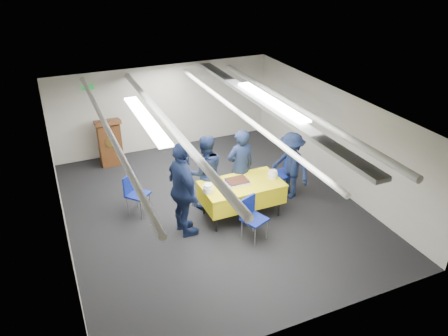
# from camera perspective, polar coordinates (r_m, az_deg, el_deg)

# --- Properties ---
(ground) EXTENTS (7.00, 7.00, 0.00)m
(ground) POSITION_cam_1_polar(r_m,az_deg,el_deg) (9.54, -1.43, -5.26)
(ground) COLOR black
(ground) RESTS_ON ground
(room_shell) EXTENTS (6.00, 7.00, 2.30)m
(room_shell) POSITION_cam_1_polar(r_m,az_deg,el_deg) (9.06, -1.99, 5.82)
(room_shell) COLOR beige
(room_shell) RESTS_ON ground
(serving_table) EXTENTS (1.66, 0.92, 0.77)m
(serving_table) POSITION_cam_1_polar(r_m,az_deg,el_deg) (9.03, 2.31, -3.16)
(serving_table) COLOR black
(serving_table) RESTS_ON ground
(sheet_cake) EXTENTS (0.46, 0.36, 0.08)m
(sheet_cake) POSITION_cam_1_polar(r_m,az_deg,el_deg) (8.90, 1.71, -1.78)
(sheet_cake) COLOR white
(sheet_cake) RESTS_ON serving_table
(plate_stack_left) EXTENTS (0.21, 0.21, 0.17)m
(plate_stack_left) POSITION_cam_1_polar(r_m,az_deg,el_deg) (8.58, -2.09, -2.70)
(plate_stack_left) COLOR white
(plate_stack_left) RESTS_ON serving_table
(plate_stack_right) EXTENTS (0.20, 0.20, 0.17)m
(plate_stack_right) POSITION_cam_1_polar(r_m,az_deg,el_deg) (9.13, 6.37, -0.85)
(plate_stack_right) COLOR white
(plate_stack_right) RESTS_ON serving_table
(podium) EXTENTS (0.62, 0.53, 1.25)m
(podium) POSITION_cam_1_polar(r_m,az_deg,el_deg) (11.51, -14.70, 3.36)
(podium) COLOR brown
(podium) RESTS_ON ground
(chair_near) EXTENTS (0.55, 0.55, 0.87)m
(chair_near) POSITION_cam_1_polar(r_m,az_deg,el_deg) (8.40, 3.59, -6.02)
(chair_near) COLOR gray
(chair_near) RESTS_ON ground
(chair_right) EXTENTS (0.50, 0.50, 0.87)m
(chair_right) POSITION_cam_1_polar(r_m,az_deg,el_deg) (10.07, 8.22, -0.15)
(chair_right) COLOR gray
(chair_right) RESTS_ON ground
(chair_left) EXTENTS (0.59, 0.59, 0.87)m
(chair_left) POSITION_cam_1_polar(r_m,az_deg,el_deg) (9.33, -11.66, -2.86)
(chair_left) COLOR gray
(chair_left) RESTS_ON ground
(sailor_a) EXTENTS (0.64, 0.43, 1.73)m
(sailor_a) POSITION_cam_1_polar(r_m,az_deg,el_deg) (9.34, 2.14, 0.11)
(sailor_a) COLOR black
(sailor_a) RESTS_ON ground
(sailor_b) EXTENTS (0.89, 0.74, 1.67)m
(sailor_b) POSITION_cam_1_polar(r_m,az_deg,el_deg) (9.19, -2.45, -0.58)
(sailor_b) COLOR black
(sailor_b) RESTS_ON ground
(sailor_c) EXTENTS (0.58, 1.18, 1.95)m
(sailor_c) POSITION_cam_1_polar(r_m,az_deg,el_deg) (8.31, -5.34, -2.89)
(sailor_c) COLOR black
(sailor_c) RESTS_ON ground
(sailor_d) EXTENTS (0.86, 1.13, 1.54)m
(sailor_d) POSITION_cam_1_polar(r_m,az_deg,el_deg) (9.72, 8.68, 0.33)
(sailor_d) COLOR black
(sailor_d) RESTS_ON ground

